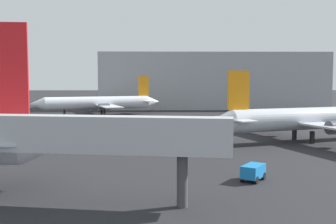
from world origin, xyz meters
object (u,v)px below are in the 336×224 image
Objects in this scene: airplane_on_taxiway at (309,119)px; jet_bridge at (40,135)px; airplane_far_left at (99,103)px; baggage_cart at (253,171)px.

airplane_on_taxiway is 38.40m from jet_bridge.
jet_bridge is at bearing -154.85° from airplane_on_taxiway.
airplane_on_taxiway is at bearing 109.27° from airplane_far_left.
airplane_on_taxiway is at bearing 3.89° from baggage_cart.
airplane_on_taxiway is at bearing -126.70° from jet_bridge.
baggage_cart is (21.47, -62.69, -2.04)m from airplane_far_left.
airplane_far_left reaches higher than jet_bridge.
jet_bridge is 8.61× the size of baggage_cart.
airplane_far_left is 68.34m from jet_bridge.
airplane_on_taxiway is 1.25× the size of jet_bridge.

